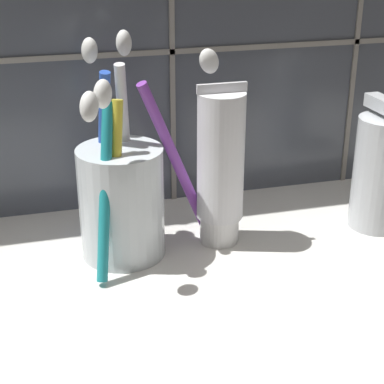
# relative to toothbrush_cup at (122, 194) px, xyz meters

# --- Properties ---
(sink_counter) EXTENTS (0.77, 0.33, 0.02)m
(sink_counter) POSITION_rel_toothbrush_cup_xyz_m (0.05, -0.06, -0.07)
(sink_counter) COLOR silver
(sink_counter) RESTS_ON ground
(toothbrush_cup) EXTENTS (0.13, 0.12, 0.19)m
(toothbrush_cup) POSITION_rel_toothbrush_cup_xyz_m (0.00, 0.00, 0.00)
(toothbrush_cup) COLOR silver
(toothbrush_cup) RESTS_ON sink_counter
(toothpaste_tube) EXTENTS (0.04, 0.04, 0.15)m
(toothpaste_tube) POSITION_rel_toothbrush_cup_xyz_m (0.09, -0.00, 0.02)
(toothpaste_tube) COLOR white
(toothpaste_tube) RESTS_ON sink_counter
(sink_faucet) EXTENTS (0.05, 0.10, 0.12)m
(sink_faucet) POSITION_rel_toothbrush_cup_xyz_m (0.24, -0.01, 0.00)
(sink_faucet) COLOR silver
(sink_faucet) RESTS_ON sink_counter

